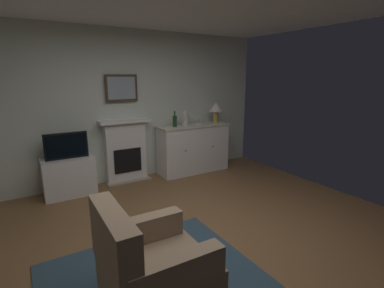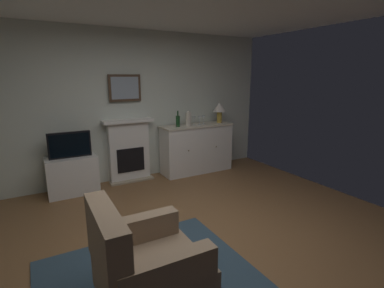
{
  "view_description": "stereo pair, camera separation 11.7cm",
  "coord_description": "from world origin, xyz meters",
  "px_view_note": "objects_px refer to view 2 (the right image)",
  "views": [
    {
      "loc": [
        -1.57,
        -2.33,
        1.82
      ],
      "look_at": [
        0.24,
        0.65,
        1.0
      ],
      "focal_mm": 26.94,
      "sensor_mm": 36.0,
      "label": 1
    },
    {
      "loc": [
        -1.47,
        -2.39,
        1.82
      ],
      "look_at": [
        0.24,
        0.65,
        1.0
      ],
      "focal_mm": 26.94,
      "sensor_mm": 36.0,
      "label": 2
    }
  ],
  "objects_px": {
    "table_lamp": "(219,108)",
    "tv_set": "(70,145)",
    "vase_decorative": "(188,118)",
    "tv_cabinet": "(73,175)",
    "framed_picture": "(125,88)",
    "wine_glass_center": "(200,118)",
    "wine_bottle": "(178,121)",
    "fireplace_unit": "(129,150)",
    "wine_glass_left": "(194,119)",
    "sideboard_cabinet": "(197,148)",
    "armchair": "(144,267)",
    "wine_glass_right": "(204,118)"
  },
  "relations": [
    {
      "from": "table_lamp",
      "to": "tv_set",
      "type": "distance_m",
      "value": 2.8
    },
    {
      "from": "vase_decorative",
      "to": "tv_cabinet",
      "type": "relative_size",
      "value": 0.38
    },
    {
      "from": "table_lamp",
      "to": "framed_picture",
      "type": "bearing_deg",
      "value": 172.95
    },
    {
      "from": "wine_glass_center",
      "to": "wine_bottle",
      "type": "bearing_deg",
      "value": 178.4
    },
    {
      "from": "framed_picture",
      "to": "wine_bottle",
      "type": "distance_m",
      "value": 1.09
    },
    {
      "from": "fireplace_unit",
      "to": "wine_glass_left",
      "type": "relative_size",
      "value": 6.67
    },
    {
      "from": "wine_bottle",
      "to": "wine_glass_left",
      "type": "relative_size",
      "value": 1.76
    },
    {
      "from": "wine_glass_left",
      "to": "wine_glass_center",
      "type": "distance_m",
      "value": 0.11
    },
    {
      "from": "sideboard_cabinet",
      "to": "fireplace_unit",
      "type": "bearing_deg",
      "value": 172.13
    },
    {
      "from": "armchair",
      "to": "tv_cabinet",
      "type": "bearing_deg",
      "value": 93.47
    },
    {
      "from": "fireplace_unit",
      "to": "vase_decorative",
      "type": "height_order",
      "value": "vase_decorative"
    },
    {
      "from": "vase_decorative",
      "to": "armchair",
      "type": "height_order",
      "value": "vase_decorative"
    },
    {
      "from": "tv_set",
      "to": "wine_bottle",
      "type": "bearing_deg",
      "value": -0.56
    },
    {
      "from": "fireplace_unit",
      "to": "framed_picture",
      "type": "relative_size",
      "value": 2.0
    },
    {
      "from": "wine_bottle",
      "to": "tv_cabinet",
      "type": "bearing_deg",
      "value": 178.72
    },
    {
      "from": "tv_cabinet",
      "to": "table_lamp",
      "type": "bearing_deg",
      "value": -0.31
    },
    {
      "from": "framed_picture",
      "to": "vase_decorative",
      "type": "bearing_deg",
      "value": -14.19
    },
    {
      "from": "fireplace_unit",
      "to": "sideboard_cabinet",
      "type": "relative_size",
      "value": 0.79
    },
    {
      "from": "framed_picture",
      "to": "vase_decorative",
      "type": "xyz_separation_m",
      "value": [
        1.08,
        -0.27,
        -0.56
      ]
    },
    {
      "from": "framed_picture",
      "to": "wine_glass_right",
      "type": "relative_size",
      "value": 3.33
    },
    {
      "from": "tv_cabinet",
      "to": "sideboard_cabinet",
      "type": "bearing_deg",
      "value": -0.38
    },
    {
      "from": "wine_glass_right",
      "to": "tv_set",
      "type": "bearing_deg",
      "value": -179.85
    },
    {
      "from": "framed_picture",
      "to": "sideboard_cabinet",
      "type": "bearing_deg",
      "value": -9.85
    },
    {
      "from": "fireplace_unit",
      "to": "wine_bottle",
      "type": "xyz_separation_m",
      "value": [
        0.87,
        -0.2,
        0.48
      ]
    },
    {
      "from": "wine_bottle",
      "to": "armchair",
      "type": "relative_size",
      "value": 0.32
    },
    {
      "from": "wine_glass_center",
      "to": "armchair",
      "type": "height_order",
      "value": "wine_glass_center"
    },
    {
      "from": "wine_bottle",
      "to": "wine_glass_right",
      "type": "relative_size",
      "value": 1.76
    },
    {
      "from": "wine_bottle",
      "to": "tv_cabinet",
      "type": "relative_size",
      "value": 0.39
    },
    {
      "from": "sideboard_cabinet",
      "to": "table_lamp",
      "type": "height_order",
      "value": "table_lamp"
    },
    {
      "from": "fireplace_unit",
      "to": "tv_set",
      "type": "xyz_separation_m",
      "value": [
        -0.98,
        -0.19,
        0.25
      ]
    },
    {
      "from": "wine_glass_left",
      "to": "tv_cabinet",
      "type": "xyz_separation_m",
      "value": [
        -2.19,
        0.03,
        -0.75
      ]
    },
    {
      "from": "sideboard_cabinet",
      "to": "vase_decorative",
      "type": "xyz_separation_m",
      "value": [
        -0.2,
        -0.05,
        0.6
      ]
    },
    {
      "from": "sideboard_cabinet",
      "to": "vase_decorative",
      "type": "bearing_deg",
      "value": -166.27
    },
    {
      "from": "wine_glass_right",
      "to": "tv_set",
      "type": "relative_size",
      "value": 0.27
    },
    {
      "from": "wine_glass_left",
      "to": "tv_set",
      "type": "distance_m",
      "value": 2.2
    },
    {
      "from": "tv_cabinet",
      "to": "fireplace_unit",
      "type": "bearing_deg",
      "value": 9.45
    },
    {
      "from": "wine_bottle",
      "to": "wine_glass_center",
      "type": "bearing_deg",
      "value": -1.6
    },
    {
      "from": "wine_glass_center",
      "to": "wine_glass_left",
      "type": "bearing_deg",
      "value": 166.68
    },
    {
      "from": "armchair",
      "to": "framed_picture",
      "type": "bearing_deg",
      "value": 74.96
    },
    {
      "from": "sideboard_cabinet",
      "to": "wine_glass_left",
      "type": "bearing_deg",
      "value": -169.46
    },
    {
      "from": "wine_glass_left",
      "to": "wine_glass_center",
      "type": "relative_size",
      "value": 1.0
    },
    {
      "from": "wine_glass_right",
      "to": "table_lamp",
      "type": "bearing_deg",
      "value": 0.31
    },
    {
      "from": "fireplace_unit",
      "to": "wine_glass_right",
      "type": "distance_m",
      "value": 1.53
    },
    {
      "from": "framed_picture",
      "to": "vase_decorative",
      "type": "distance_m",
      "value": 1.25
    },
    {
      "from": "framed_picture",
      "to": "wine_glass_left",
      "type": "distance_m",
      "value": 1.37
    },
    {
      "from": "wine_glass_center",
      "to": "wine_glass_right",
      "type": "relative_size",
      "value": 1.0
    },
    {
      "from": "wine_glass_center",
      "to": "tv_cabinet",
      "type": "relative_size",
      "value": 0.22
    },
    {
      "from": "framed_picture",
      "to": "tv_set",
      "type": "xyz_separation_m",
      "value": [
        -0.98,
        -0.23,
        -0.83
      ]
    },
    {
      "from": "wine_glass_center",
      "to": "table_lamp",
      "type": "bearing_deg",
      "value": 4.65
    },
    {
      "from": "vase_decorative",
      "to": "tv_set",
      "type": "distance_m",
      "value": 2.07
    }
  ]
}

